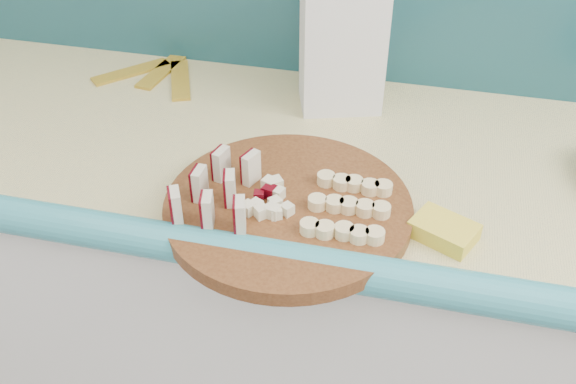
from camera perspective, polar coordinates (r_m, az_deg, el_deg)
The scene contains 8 objects.
kitchen_counter at distance 1.48m, azimuth -2.77°, elevation -10.01°, with size 2.20×0.63×0.91m.
cutting_board at distance 1.00m, azimuth 0.00°, elevation -1.45°, with size 0.39×0.39×0.02m, color #47220F.
apple_wedges at distance 0.98m, azimuth -6.27°, elevation 0.18°, with size 0.12×0.15×0.05m.
apple_chunks at distance 0.99m, azimuth -1.40°, elevation -0.26°, with size 0.05×0.06×0.02m.
banana_slices at distance 0.98m, azimuth 5.43°, elevation -1.30°, with size 0.12×0.15×0.02m.
flour_bag at distance 1.24m, azimuth 4.85°, elevation 13.07°, with size 0.15×0.11×0.26m, color silver.
sponge at distance 0.99m, azimuth 13.69°, elevation -3.34°, with size 0.09×0.06×0.03m, color yellow.
banana_peel at distance 1.42m, azimuth -11.50°, elevation 10.24°, with size 0.24×0.20×0.01m.
Camera 1 is at (0.40, 0.55, 1.56)m, focal length 40.00 mm.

